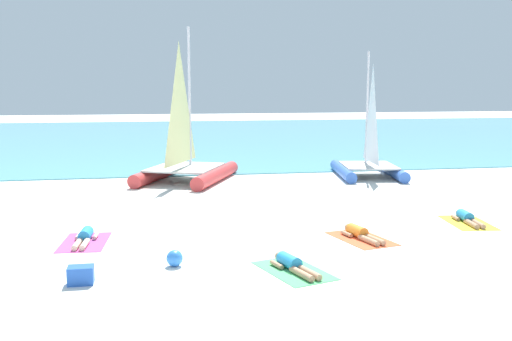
# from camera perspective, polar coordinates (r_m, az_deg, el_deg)

# --- Properties ---
(ground_plane) EXTENTS (120.00, 120.00, 0.00)m
(ground_plane) POSITION_cam_1_polar(r_m,az_deg,el_deg) (23.22, -1.95, -1.42)
(ground_plane) COLOR white
(ocean_water) EXTENTS (120.00, 40.00, 0.05)m
(ocean_water) POSITION_cam_1_polar(r_m,az_deg,el_deg) (45.53, -6.19, 3.31)
(ocean_water) COLOR #5BB2C1
(ocean_water) RESTS_ON ground
(sailboat_red) EXTENTS (4.76, 5.66, 6.29)m
(sailboat_red) POSITION_cam_1_polar(r_m,az_deg,el_deg) (24.17, -6.90, 1.15)
(sailboat_red) COLOR #CC3838
(sailboat_red) RESTS_ON ground
(sailboat_blue) EXTENTS (3.25, 4.48, 5.38)m
(sailboat_blue) POSITION_cam_1_polar(r_m,az_deg,el_deg) (25.71, 10.90, 1.17)
(sailboat_blue) COLOR blue
(sailboat_blue) RESTS_ON ground
(towel_leftmost) EXTENTS (1.24, 1.98, 0.01)m
(towel_leftmost) POSITION_cam_1_polar(r_m,az_deg,el_deg) (15.41, -16.37, -6.72)
(towel_leftmost) COLOR #D84C99
(towel_leftmost) RESTS_ON ground
(sunbather_leftmost) EXTENTS (0.57, 1.57, 0.30)m
(sunbather_leftmost) POSITION_cam_1_polar(r_m,az_deg,el_deg) (15.45, -16.34, -6.21)
(sunbather_leftmost) COLOR #268CCC
(sunbather_leftmost) RESTS_ON towel_leftmost
(towel_center_left) EXTENTS (1.61, 2.14, 0.01)m
(towel_center_left) POSITION_cam_1_polar(r_m,az_deg,el_deg) (12.63, 3.72, -9.72)
(towel_center_left) COLOR #4CB266
(towel_center_left) RESTS_ON ground
(sunbather_center_left) EXTENTS (0.83, 1.54, 0.30)m
(sunbather_center_left) POSITION_cam_1_polar(r_m,az_deg,el_deg) (12.65, 3.57, -9.09)
(sunbather_center_left) COLOR #268CCC
(sunbather_center_left) RESTS_ON towel_center_left
(towel_center_right) EXTENTS (1.50, 2.10, 0.01)m
(towel_center_right) POSITION_cam_1_polar(r_m,az_deg,el_deg) (15.37, 10.23, -6.55)
(towel_center_right) COLOR #EA5933
(towel_center_right) RESTS_ON ground
(sunbather_center_right) EXTENTS (0.74, 1.56, 0.30)m
(sunbather_center_right) POSITION_cam_1_polar(r_m,az_deg,el_deg) (15.39, 10.11, -6.05)
(sunbather_center_right) COLOR orange
(sunbather_center_right) RESTS_ON towel_center_right
(towel_rightmost) EXTENTS (1.33, 2.02, 0.01)m
(towel_rightmost) POSITION_cam_1_polar(r_m,az_deg,el_deg) (17.92, 19.93, -4.80)
(towel_rightmost) COLOR yellow
(towel_rightmost) RESTS_ON ground
(sunbather_rightmost) EXTENTS (0.61, 1.57, 0.30)m
(sunbather_rightmost) POSITION_cam_1_polar(r_m,az_deg,el_deg) (17.95, 19.87, -4.36)
(sunbather_rightmost) COLOR #268CCC
(sunbather_rightmost) RESTS_ON towel_rightmost
(beach_ball) EXTENTS (0.36, 0.36, 0.36)m
(beach_ball) POSITION_cam_1_polar(r_m,az_deg,el_deg) (12.99, -7.94, -8.46)
(beach_ball) COLOR #337FE5
(beach_ball) RESTS_ON ground
(cooler_box) EXTENTS (0.50, 0.36, 0.36)m
(cooler_box) POSITION_cam_1_polar(r_m,az_deg,el_deg) (12.28, -16.71, -9.74)
(cooler_box) COLOR blue
(cooler_box) RESTS_ON ground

